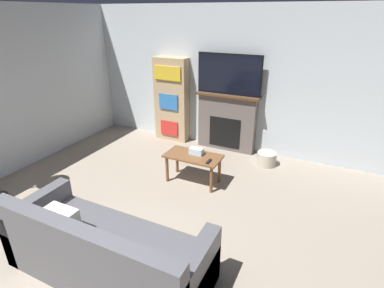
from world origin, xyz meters
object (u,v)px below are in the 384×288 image
object	(u,v)px
tv	(229,74)
bookshelf	(172,100)
fireplace	(227,122)
coffee_table	(193,160)
storage_basket	(267,159)
couch	(105,252)

from	to	relation	value
tv	bookshelf	size ratio (longest dim) A/B	0.71
fireplace	tv	bearing A→B (deg)	-90.00
coffee_table	fireplace	bearing A→B (deg)	88.83
storage_basket	coffee_table	bearing A→B (deg)	-130.52
couch	fireplace	bearing A→B (deg)	89.58
bookshelf	storage_basket	distance (m)	2.29
fireplace	tv	xyz separation A→B (m)	(-0.00, -0.02, 0.93)
coffee_table	bookshelf	distance (m)	1.94
fireplace	storage_basket	bearing A→B (deg)	-22.22
fireplace	storage_basket	world-z (taller)	fireplace
coffee_table	storage_basket	xyz separation A→B (m)	(0.94, 1.10, -0.28)
coffee_table	bookshelf	bearing A→B (deg)	129.44
couch	coffee_table	xyz separation A→B (m)	(-0.00, 2.10, 0.11)
fireplace	storage_basket	size ratio (longest dim) A/B	3.64
tv	storage_basket	world-z (taller)	tv
coffee_table	storage_basket	distance (m)	1.48
fireplace	bookshelf	size ratio (longest dim) A/B	0.72
fireplace	coffee_table	bearing A→B (deg)	-91.17
tv	storage_basket	xyz separation A→B (m)	(0.91, -0.35, -1.38)
bookshelf	couch	bearing A→B (deg)	-71.34
coffee_table	bookshelf	xyz separation A→B (m)	(-1.19, 1.45, 0.47)
fireplace	couch	distance (m)	3.58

